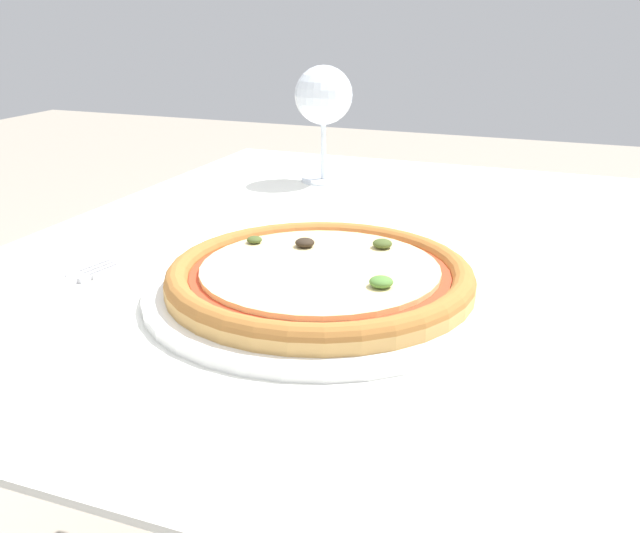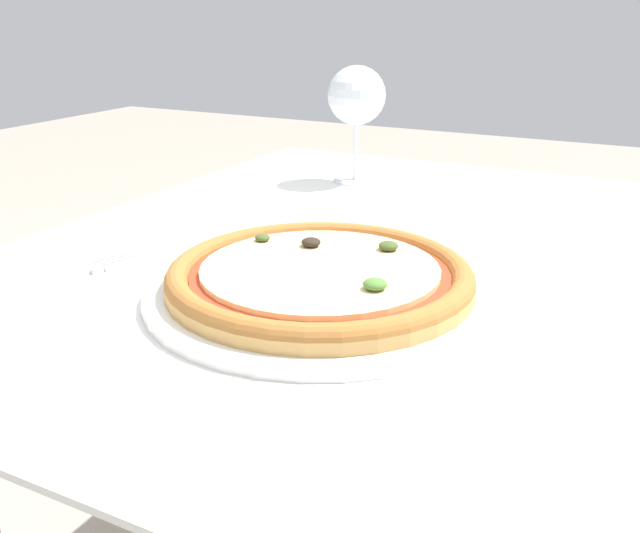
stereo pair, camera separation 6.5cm
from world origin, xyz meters
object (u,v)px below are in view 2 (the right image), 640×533
(fork, at_px, (69,276))
(wine_glass_far_right, at_px, (357,98))
(dining_table, at_px, (524,363))
(pizza_plate, at_px, (320,280))

(fork, height_order, wine_glass_far_right, wine_glass_far_right)
(dining_table, bearing_deg, pizza_plate, -137.97)
(dining_table, xyz_separation_m, wine_glass_far_right, (-0.33, 0.28, 0.23))
(dining_table, distance_m, wine_glass_far_right, 0.49)
(dining_table, height_order, wine_glass_far_right, wine_glass_far_right)
(pizza_plate, relative_size, fork, 1.92)
(pizza_plate, bearing_deg, dining_table, 42.03)
(dining_table, distance_m, fork, 0.48)
(pizza_plate, bearing_deg, fork, -163.31)
(fork, bearing_deg, wine_glass_far_right, 80.58)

